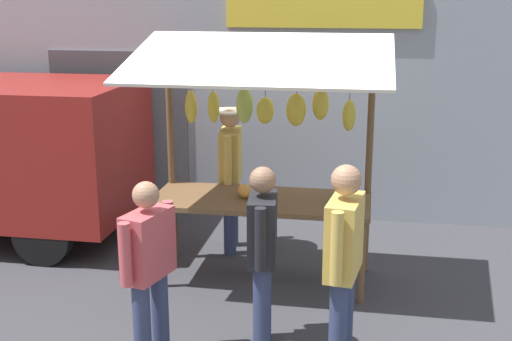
{
  "coord_description": "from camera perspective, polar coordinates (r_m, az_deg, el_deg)",
  "views": [
    {
      "loc": [
        -1.06,
        6.36,
        2.9
      ],
      "look_at": [
        0.0,
        0.3,
        1.25
      ],
      "focal_mm": 46.85,
      "sensor_mm": 36.0,
      "label": 1
    }
  ],
  "objects": [
    {
      "name": "market_stall",
      "position": [
        6.64,
        0.8,
        3.33
      ],
      "size": [
        2.5,
        1.46,
        2.5
      ],
      "color": "brown",
      "rests_on": "ground"
    },
    {
      "name": "shopper_in_grey_tee",
      "position": [
        5.29,
        -9.14,
        -7.8
      ],
      "size": [
        0.34,
        0.64,
        1.52
      ],
      "rotation": [
        0.0,
        0.0,
        -1.85
      ],
      "color": "navy",
      "rests_on": "ground"
    },
    {
      "name": "ground_plane",
      "position": [
        7.07,
        0.42,
        -9.2
      ],
      "size": [
        40.0,
        40.0,
        0.0
      ],
      "primitive_type": "plane",
      "color": "#38383D"
    },
    {
      "name": "street_backdrop",
      "position": [
        8.71,
        2.57,
        7.07
      ],
      "size": [
        9.0,
        0.3,
        3.4
      ],
      "color": "#8C939E",
      "rests_on": "ground"
    },
    {
      "name": "vendor_with_sunhat",
      "position": [
        7.52,
        -2.19,
        0.32
      ],
      "size": [
        0.43,
        0.71,
        1.68
      ],
      "rotation": [
        0.0,
        0.0,
        1.68
      ],
      "color": "navy",
      "rests_on": "ground"
    },
    {
      "name": "shopper_with_ponytail",
      "position": [
        5.46,
        0.56,
        -6.52
      ],
      "size": [
        0.27,
        0.68,
        1.57
      ],
      "rotation": [
        0.0,
        0.0,
        -1.46
      ],
      "color": "navy",
      "rests_on": "ground"
    },
    {
      "name": "shopper_with_shopping_bag",
      "position": [
        5.11,
        7.49,
        -7.19
      ],
      "size": [
        0.28,
        0.71,
        1.69
      ],
      "rotation": [
        0.0,
        0.0,
        -1.7
      ],
      "color": "navy",
      "rests_on": "ground"
    }
  ]
}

